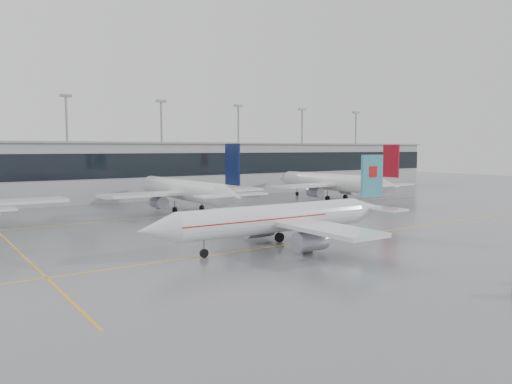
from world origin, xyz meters
TOP-DOWN VIEW (x-y plane):
  - ground at (0.00, 0.00)m, footprint 320.00×320.00m
  - taxi_line_main at (0.00, 0.00)m, footprint 120.00×0.25m
  - taxi_line_north at (0.00, 30.00)m, footprint 120.00×0.25m
  - taxi_line_cross at (-30.00, 15.00)m, footprint 0.25×60.00m
  - terminal at (0.00, 62.00)m, footprint 180.00×15.00m
  - terminal_glass at (0.00, 54.45)m, footprint 180.00×0.20m
  - terminal_roof at (0.00, 62.00)m, footprint 182.00×16.00m
  - light_masts at (0.00, 68.00)m, footprint 156.40×1.00m
  - air_canada_jet at (-4.90, -0.78)m, footprint 33.47×25.88m
  - parked_jet_c at (-0.00, 33.69)m, footprint 29.64×36.96m
  - parked_jet_d at (35.00, 33.69)m, footprint 29.64×36.96m

SIDE VIEW (x-z plane):
  - ground at x=0.00m, z-range 0.00..0.00m
  - taxi_line_main at x=0.00m, z-range 0.00..0.01m
  - taxi_line_north at x=0.00m, z-range 0.00..0.01m
  - taxi_line_cross at x=-30.00m, z-range 0.00..0.01m
  - air_canada_jet at x=-4.90m, z-range -1.91..8.30m
  - parked_jet_c at x=0.00m, z-range -2.15..9.57m
  - parked_jet_d at x=35.00m, z-range -2.15..9.57m
  - terminal at x=0.00m, z-range 0.00..12.00m
  - terminal_glass at x=0.00m, z-range 5.00..10.00m
  - terminal_roof at x=0.00m, z-range 12.00..12.40m
  - light_masts at x=0.00m, z-range 2.04..24.64m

